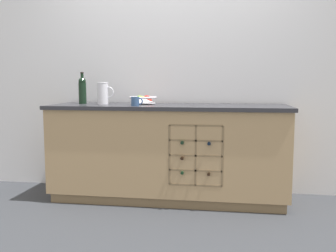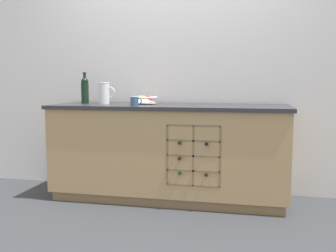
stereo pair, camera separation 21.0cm
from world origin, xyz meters
name	(u,v)px [view 1 (the left image)]	position (x,y,z in m)	size (l,w,h in m)	color
ground_plane	(168,199)	(0.00, 0.00, 0.00)	(14.00, 14.00, 0.00)	#383A3F
back_wall	(174,67)	(0.00, 0.38, 1.27)	(4.60, 0.06, 2.55)	white
kitchen_island	(168,152)	(0.00, 0.00, 0.46)	(2.24, 0.68, 0.91)	olive
fruit_bowl	(143,99)	(-0.26, 0.10, 0.96)	(0.27, 0.27, 0.09)	silver
white_pitcher	(103,93)	(-0.64, 0.01, 1.02)	(0.17, 0.11, 0.21)	white
ceramic_mug	(136,101)	(-0.27, -0.19, 0.95)	(0.11, 0.07, 0.08)	#385684
standing_wine_bottle	(82,90)	(-0.87, 0.07, 1.05)	(0.08, 0.08, 0.31)	black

